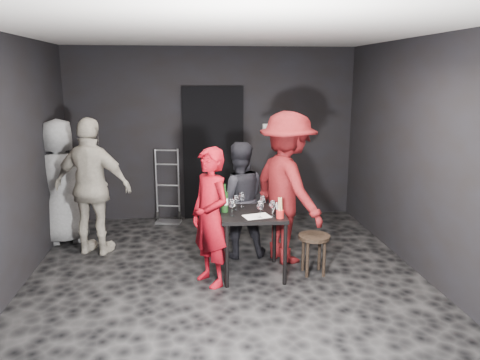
{
  "coord_description": "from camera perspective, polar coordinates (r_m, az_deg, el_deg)",
  "views": [
    {
      "loc": [
        -0.41,
        -4.88,
        2.28
      ],
      "look_at": [
        0.18,
        0.25,
        1.11
      ],
      "focal_mm": 35.0,
      "sensor_mm": 36.0,
      "label": 1
    }
  ],
  "objects": [
    {
      "name": "wine_glass_e",
      "position": [
        5.18,
        3.97,
        -3.35
      ],
      "size": [
        0.08,
        0.08,
        0.19
      ],
      "primitive_type": null,
      "rotation": [
        0.0,
        0.0,
        -0.21
      ],
      "color": "white",
      "rests_on": "tasting_table"
    },
    {
      "name": "wine_glass_c",
      "position": [
        5.45,
        0.22,
        -2.4
      ],
      "size": [
        0.09,
        0.09,
        0.2
      ],
      "primitive_type": null,
      "rotation": [
        0.0,
        0.0,
        0.18
      ],
      "color": "white",
      "rests_on": "tasting_table"
    },
    {
      "name": "wine_glass_a",
      "position": [
        5.15,
        -0.98,
        -3.29
      ],
      "size": [
        0.08,
        0.08,
        0.21
      ],
      "primitive_type": null,
      "rotation": [
        0.0,
        0.0,
        -0.07
      ],
      "color": "white",
      "rests_on": "tasting_table"
    },
    {
      "name": "woman_black",
      "position": [
        5.88,
        -0.18,
        -2.57
      ],
      "size": [
        0.72,
        0.41,
        1.44
      ],
      "primitive_type": "imported",
      "rotation": [
        0.0,
        0.0,
        3.18
      ],
      "color": "black",
      "rests_on": "floor"
    },
    {
      "name": "wallbox_lower",
      "position": [
        7.53,
        4.74,
        6.03
      ],
      "size": [
        0.1,
        0.06,
        0.14
      ],
      "primitive_type": "cube",
      "color": "#B7B7B2",
      "rests_on": "wall_back"
    },
    {
      "name": "wall_left",
      "position": [
        5.3,
        -26.73,
        1.32
      ],
      "size": [
        0.04,
        5.0,
        2.7
      ],
      "primitive_type": "cube",
      "color": "black",
      "rests_on": "ground"
    },
    {
      "name": "wine_glass_d",
      "position": [
        5.09,
        2.49,
        -3.49
      ],
      "size": [
        0.09,
        0.09,
        0.21
      ],
      "primitive_type": null,
      "rotation": [
        0.0,
        0.0,
        -0.24
      ],
      "color": "white",
      "rests_on": "tasting_table"
    },
    {
      "name": "tasting_mat",
      "position": [
        5.16,
        2.05,
        -4.44
      ],
      "size": [
        0.32,
        0.26,
        0.0
      ],
      "primitive_type": "cube",
      "rotation": [
        0.0,
        0.0,
        0.26
      ],
      "color": "white",
      "rests_on": "tasting_table"
    },
    {
      "name": "wall_back",
      "position": [
        7.45,
        -3.33,
        5.6
      ],
      "size": [
        4.5,
        0.04,
        2.7
      ],
      "primitive_type": "cube",
      "color": "black",
      "rests_on": "ground"
    },
    {
      "name": "reserved_card",
      "position": [
        5.29,
        4.24,
        -3.45
      ],
      "size": [
        0.12,
        0.16,
        0.11
      ],
      "primitive_type": null,
      "rotation": [
        0.0,
        0.0,
        -0.3
      ],
      "color": "white",
      "rests_on": "tasting_table"
    },
    {
      "name": "wall_right",
      "position": [
        5.63,
        21.76,
        2.38
      ],
      "size": [
        0.04,
        5.0,
        2.7
      ],
      "primitive_type": "cube",
      "color": "black",
      "rests_on": "ground"
    },
    {
      "name": "floor",
      "position": [
        5.4,
        -1.61,
        -12.17
      ],
      "size": [
        4.5,
        5.0,
        0.02
      ],
      "primitive_type": "cube",
      "color": "black",
      "rests_on": "ground"
    },
    {
      "name": "stool",
      "position": [
        5.51,
        9.0,
        -7.55
      ],
      "size": [
        0.36,
        0.36,
        0.47
      ],
      "rotation": [
        0.0,
        0.0,
        0.32
      ],
      "color": "black",
      "rests_on": "floor"
    },
    {
      "name": "server_red",
      "position": [
        5.09,
        -3.63,
        -4.39
      ],
      "size": [
        0.62,
        0.68,
        1.56
      ],
      "primitive_type": "imported",
      "rotation": [
        0.0,
        0.0,
        -1.01
      ],
      "color": "maroon",
      "rests_on": "floor"
    },
    {
      "name": "tasting_table",
      "position": [
        5.34,
        1.51,
        -4.95
      ],
      "size": [
        0.72,
        0.72,
        0.75
      ],
      "rotation": [
        0.0,
        0.0,
        -0.04
      ],
      "color": "black",
      "rests_on": "floor"
    },
    {
      "name": "doorway",
      "position": [
        7.44,
        -3.27,
        3.25
      ],
      "size": [
        0.95,
        0.1,
        2.1
      ],
      "primitive_type": "cube",
      "color": "black",
      "rests_on": "ground"
    },
    {
      "name": "wallbox_upper",
      "position": [
        7.48,
        3.24,
        6.4
      ],
      "size": [
        0.12,
        0.06,
        0.12
      ],
      "primitive_type": "cube",
      "color": "#B7B7B2",
      "rests_on": "wall_back"
    },
    {
      "name": "hand_truck",
      "position": [
        7.48,
        -8.74,
        -3.41
      ],
      "size": [
        0.39,
        0.33,
        1.15
      ],
      "rotation": [
        0.0,
        0.0,
        -0.19
      ],
      "color": "#B2B2B7",
      "rests_on": "floor"
    },
    {
      "name": "wine_glass_f",
      "position": [
        5.33,
        2.77,
        -2.81
      ],
      "size": [
        0.09,
        0.09,
        0.19
      ],
      "primitive_type": null,
      "rotation": [
        0.0,
        0.0,
        -0.19
      ],
      "color": "white",
      "rests_on": "tasting_table"
    },
    {
      "name": "breadstick_cup",
      "position": [
        5.09,
        4.92,
        -3.45
      ],
      "size": [
        0.08,
        0.08,
        0.25
      ],
      "rotation": [
        0.0,
        0.0,
        -0.32
      ],
      "color": "#A31816",
      "rests_on": "tasting_table"
    },
    {
      "name": "wall_front",
      "position": [
        2.59,
        3.0,
        -8.24
      ],
      "size": [
        4.5,
        0.04,
        2.7
      ],
      "primitive_type": "cube",
      "color": "black",
      "rests_on": "ground"
    },
    {
      "name": "ceiling",
      "position": [
        4.92,
        -1.81,
        17.69
      ],
      "size": [
        4.5,
        5.0,
        0.02
      ],
      "primitive_type": "cube",
      "color": "silver",
      "rests_on": "ground"
    },
    {
      "name": "wine_bottle",
      "position": [
        5.29,
        -1.88,
        -2.61
      ],
      "size": [
        0.08,
        0.08,
        0.32
      ],
      "rotation": [
        0.0,
        0.0,
        0.03
      ],
      "color": "black",
      "rests_on": "tasting_table"
    },
    {
      "name": "bystander_grey",
      "position": [
        6.74,
        -21.02,
        0.79
      ],
      "size": [
        1.04,
        0.71,
        1.96
      ],
      "primitive_type": "imported",
      "rotation": [
        0.0,
        0.0,
        3.36
      ],
      "color": "gray",
      "rests_on": "floor"
    },
    {
      "name": "bystander_cream",
      "position": [
        6.18,
        -17.62,
        0.56
      ],
      "size": [
        1.34,
        0.94,
        2.07
      ],
      "primitive_type": "imported",
      "rotation": [
        0.0,
        0.0,
        2.81
      ],
      "color": "#BBB19E",
      "rests_on": "floor"
    },
    {
      "name": "wine_glass_b",
      "position": [
        5.37,
        -0.48,
        -2.72
      ],
      "size": [
        0.1,
        0.1,
        0.19
      ],
      "primitive_type": null,
      "rotation": [
        0.0,
        0.0,
        0.42
      ],
      "color": "white",
      "rests_on": "tasting_table"
    },
    {
      "name": "man_maroon",
      "position": [
        5.66,
        5.83,
        1.16
      ],
      "size": [
        1.22,
        1.63,
        2.29
      ],
      "primitive_type": "imported",
      "rotation": [
        0.0,
        0.0,
        1.98
      ],
      "color": "maroon",
      "rests_on": "floor"
    }
  ]
}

